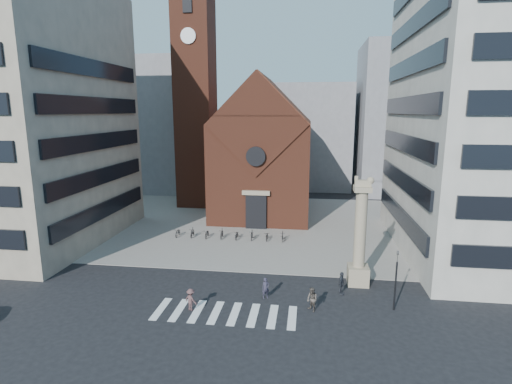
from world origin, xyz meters
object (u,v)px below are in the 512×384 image
at_px(pedestrian_0, 266,288).
at_px(scooter_0, 178,232).
at_px(pedestrian_2, 341,283).
at_px(traffic_light, 396,279).
at_px(lion_column, 360,242).
at_px(pedestrian_1, 312,299).

relative_size(pedestrian_0, scooter_0, 0.92).
relative_size(pedestrian_0, pedestrian_2, 0.88).
bearing_deg(traffic_light, pedestrian_2, 150.56).
relative_size(traffic_light, pedestrian_2, 2.44).
xyz_separation_m(lion_column, pedestrian_0, (-6.97, -3.40, -2.68)).
height_order(traffic_light, scooter_0, traffic_light).
distance_m(traffic_light, scooter_0, 24.44).
bearing_deg(lion_column, scooter_0, 151.50).
relative_size(pedestrian_1, scooter_0, 1.00).
relative_size(pedestrian_0, pedestrian_1, 0.93).
bearing_deg(lion_column, pedestrian_1, -126.50).
bearing_deg(pedestrian_2, lion_column, -20.61).
relative_size(lion_column, pedestrian_2, 4.93).
bearing_deg(pedestrian_2, pedestrian_0, 118.19).
xyz_separation_m(traffic_light, pedestrian_0, (-8.96, 0.60, -1.51)).
xyz_separation_m(lion_column, pedestrian_2, (-1.45, -2.06, -2.58)).
distance_m(pedestrian_0, pedestrian_1, 3.67).
bearing_deg(pedestrian_1, pedestrian_2, 100.32).
bearing_deg(pedestrian_0, traffic_light, -33.21).
bearing_deg(pedestrian_2, pedestrian_1, 157.09).
bearing_deg(pedestrian_1, traffic_light, 56.73).
bearing_deg(lion_column, pedestrian_0, -154.00).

